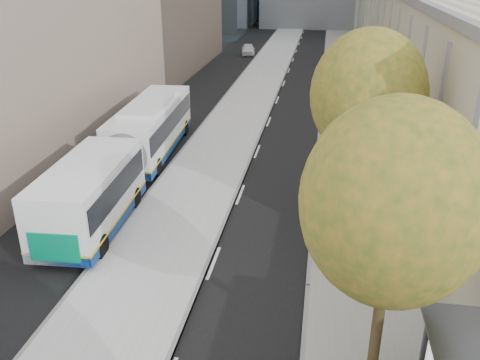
# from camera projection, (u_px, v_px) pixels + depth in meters

# --- Properties ---
(bus_platform) EXTENTS (4.25, 150.00, 0.15)m
(bus_platform) POSITION_uv_depth(u_px,v_px,m) (234.00, 123.00, 34.28)
(bus_platform) COLOR #A5A5A5
(bus_platform) RESTS_ON ground
(sidewalk) EXTENTS (4.75, 150.00, 0.08)m
(sidewalk) POSITION_uv_depth(u_px,v_px,m) (355.00, 130.00, 33.09)
(sidewalk) COLOR gray
(sidewalk) RESTS_ON ground
(building_tan) EXTENTS (18.00, 92.00, 8.00)m
(building_tan) POSITION_uv_depth(u_px,v_px,m) (452.00, 22.00, 56.06)
(building_tan) COLOR gray
(building_tan) RESTS_ON ground
(tree_c) EXTENTS (4.20, 4.20, 7.28)m
(tree_c) POSITION_uv_depth(u_px,v_px,m) (394.00, 204.00, 11.18)
(tree_c) COLOR #2F2415
(tree_c) RESTS_ON sidewalk
(tree_d) EXTENTS (4.40, 4.40, 7.60)m
(tree_d) POSITION_uv_depth(u_px,v_px,m) (368.00, 96.00, 19.24)
(tree_d) COLOR #2F2415
(tree_d) RESTS_ON sidewalk
(bus_far) EXTENTS (3.39, 17.26, 2.86)m
(bus_far) POSITION_uv_depth(u_px,v_px,m) (130.00, 150.00, 25.10)
(bus_far) COLOR white
(bus_far) RESTS_ON ground
(distant_car) EXTENTS (2.07, 3.89, 1.26)m
(distant_car) POSITION_uv_depth(u_px,v_px,m) (248.00, 49.00, 59.45)
(distant_car) COLOR silver
(distant_car) RESTS_ON ground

